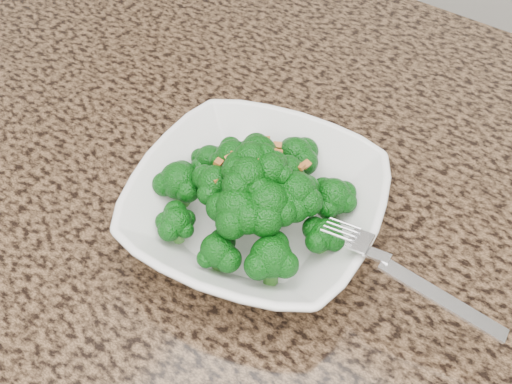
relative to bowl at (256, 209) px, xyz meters
The scene contains 5 objects.
granite_counter 0.16m from the bowl, 30.09° to the right, with size 1.64×1.04×0.03m, color brown.
bowl is the anchor object (origin of this frame).
broccoli_pile 0.06m from the bowl, ahead, with size 0.20×0.20×0.06m, color #084D0B, non-canonical shape.
garlic_topping 0.10m from the bowl, ahead, with size 0.12×0.12×0.01m, color #B56A2C, non-canonical shape.
fork 0.13m from the bowl, ahead, with size 0.18×0.03×0.01m, color silver, non-canonical shape.
Camera 1 is at (0.08, 0.07, 1.37)m, focal length 45.00 mm.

